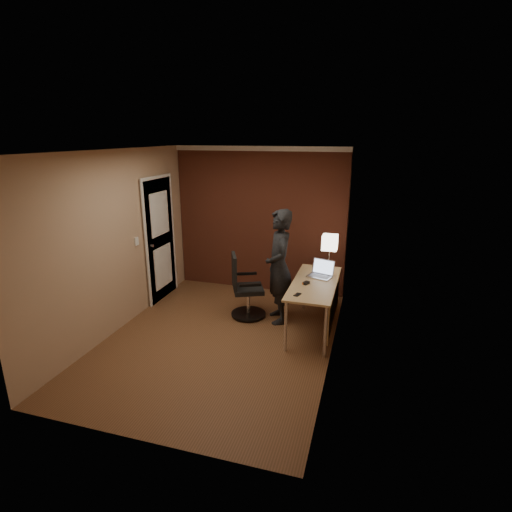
# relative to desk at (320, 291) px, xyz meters

# --- Properties ---
(room) EXTENTS (4.00, 4.00, 4.00)m
(room) POSITION_rel_desk_xyz_m (-1.53, 0.93, 0.77)
(room) COLOR brown
(room) RESTS_ON ground
(desk) EXTENTS (0.60, 1.50, 0.73)m
(desk) POSITION_rel_desk_xyz_m (0.00, 0.00, 0.00)
(desk) COLOR #D2B579
(desk) RESTS_ON ground
(desk_lamp) EXTENTS (0.22, 0.22, 0.54)m
(desk_lamp) POSITION_rel_desk_xyz_m (0.05, 0.59, 0.55)
(desk_lamp) COLOR silver
(desk_lamp) RESTS_ON desk
(laptop) EXTENTS (0.39, 0.35, 0.23)m
(laptop) POSITION_rel_desk_xyz_m (-0.02, 0.27, 0.19)
(laptop) COLOR silver
(laptop) RESTS_ON desk
(mouse) EXTENTS (0.09, 0.12, 0.03)m
(mouse) POSITION_rel_desk_xyz_m (-0.18, -0.11, 0.14)
(mouse) COLOR black
(mouse) RESTS_ON desk
(phone) EXTENTS (0.09, 0.13, 0.01)m
(phone) POSITION_rel_desk_xyz_m (-0.22, -0.53, 0.13)
(phone) COLOR black
(phone) RESTS_ON desk
(office_chair) EXTENTS (0.58, 0.62, 0.97)m
(office_chair) POSITION_rel_desk_xyz_m (-1.15, 0.15, -0.17)
(office_chair) COLOR black
(office_chair) RESTS_ON ground
(person) EXTENTS (0.62, 0.73, 1.69)m
(person) POSITION_rel_desk_xyz_m (-0.62, 0.17, 0.24)
(person) COLOR black
(person) RESTS_ON ground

